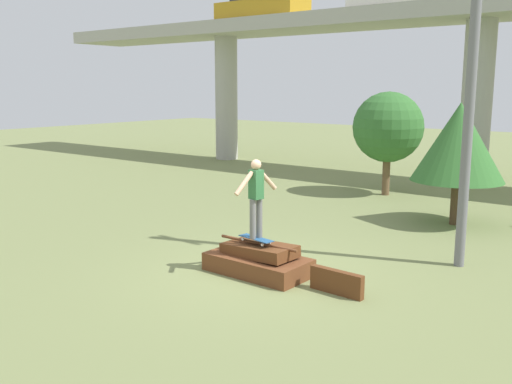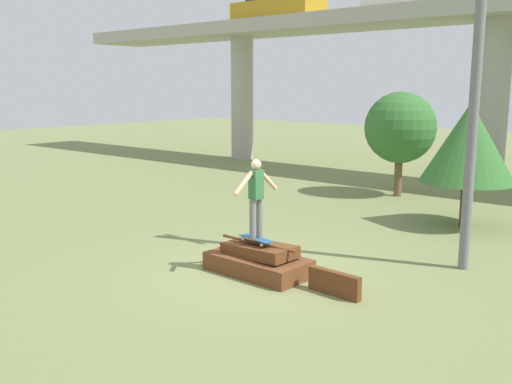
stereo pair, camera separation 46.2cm
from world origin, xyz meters
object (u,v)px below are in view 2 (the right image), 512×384
skater (256,194)px  utility_pole (478,49)px  car_on_overpass_mid (276,7)px  tree_mid_back (400,128)px  tree_behind_right (469,143)px  skateboard (256,239)px

skater → utility_pole: utility_pole is taller
skater → utility_pole: bearing=44.7°
car_on_overpass_mid → tree_mid_back: size_ratio=1.25×
car_on_overpass_mid → utility_pole: 16.77m
utility_pole → tree_behind_right: 4.27m
skateboard → tree_mid_back: size_ratio=0.24×
utility_pole → tree_behind_right: utility_pole is taller
car_on_overpass_mid → utility_pole: (12.88, -10.33, -2.91)m
skateboard → tree_behind_right: (1.68, 6.42, 1.47)m
utility_pole → tree_mid_back: bearing=125.8°
skater → skateboard: bearing=153.8°
tree_behind_right → utility_pole: bearing=-69.7°
utility_pole → tree_mid_back: 7.98m
skateboard → utility_pole: bearing=44.7°
utility_pole → skateboard: bearing=-135.3°
skater → car_on_overpass_mid: 17.48m
tree_behind_right → tree_mid_back: 4.26m
skateboard → utility_pole: utility_pole is taller
skateboard → skater: (0.00, -0.00, 0.88)m
skater → utility_pole: 4.96m
utility_pole → tree_behind_right: bearing=110.3°
skater → utility_pole: (2.97, 2.93, 2.69)m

